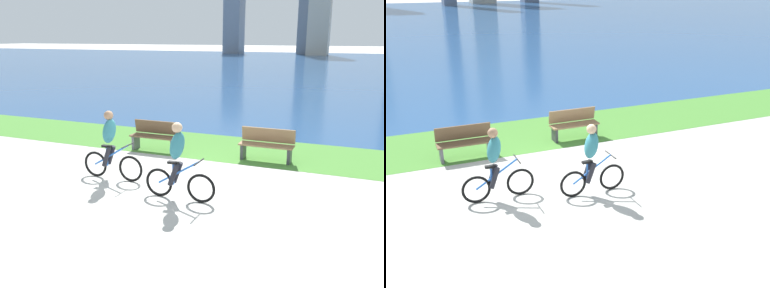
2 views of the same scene
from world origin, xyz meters
TOP-DOWN VIEW (x-y plane):
  - ground_plane at (0.00, 0.00)m, footprint 300.00×300.00m
  - grass_strip_bayside at (0.00, 3.38)m, footprint 120.00×3.08m
  - bay_water_surface at (0.00, 44.36)m, footprint 300.00×78.87m
  - cyclist_lead at (0.38, -1.06)m, footprint 1.60×0.52m
  - cyclist_trailing at (-1.66, -0.49)m, footprint 1.63×0.52m
  - bench_near_path at (-1.89, 2.25)m, footprint 1.50×0.47m
  - bench_far_along_path at (1.45, 2.52)m, footprint 1.50×0.47m

SIDE VIEW (x-z plane):
  - ground_plane at x=0.00m, z-range 0.00..0.00m
  - bay_water_surface at x=0.00m, z-range 0.00..0.00m
  - grass_strip_bayside at x=0.00m, z-range 0.00..0.01m
  - bench_near_path at x=-1.89m, z-range 0.00..0.90m
  - bench_far_along_path at x=1.45m, z-range 0.00..0.90m
  - cyclist_lead at x=0.38m, z-range 0.00..1.67m
  - cyclist_trailing at x=-1.66m, z-range 0.00..1.68m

